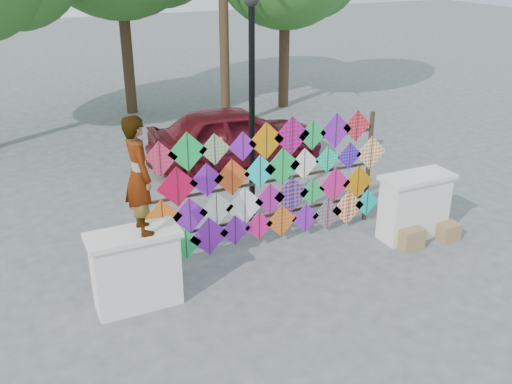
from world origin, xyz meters
TOP-DOWN VIEW (x-y plane):
  - ground at (0.00, 0.00)m, footprint 80.00×80.00m
  - parapet_left at (-2.70, -0.20)m, footprint 1.40×0.65m
  - parapet_right at (2.70, -0.20)m, footprint 1.40×0.65m
  - kite_rack at (0.07, 0.72)m, footprint 4.97×0.24m
  - vendor_woman at (-2.53, -0.20)m, footprint 0.45×0.67m
  - sedan at (1.21, 4.99)m, footprint 4.57×2.13m
  - lamppost at (0.30, 2.00)m, footprint 0.28×0.28m
  - cardboard_box_near at (2.37, -0.53)m, footprint 0.45×0.40m
  - cardboard_box_far at (3.25, -0.58)m, footprint 0.40×0.37m

SIDE VIEW (x-z plane):
  - ground at x=0.00m, z-range 0.00..0.00m
  - cardboard_box_far at x=3.25m, z-range 0.00..0.34m
  - cardboard_box_near at x=2.37m, z-range 0.00..0.40m
  - parapet_left at x=-2.70m, z-range 0.01..1.29m
  - parapet_right at x=2.70m, z-range 0.01..1.29m
  - sedan at x=1.21m, z-range 0.00..1.51m
  - kite_rack at x=0.07m, z-range 0.00..2.45m
  - vendor_woman at x=-2.53m, z-range 1.28..3.07m
  - lamppost at x=0.30m, z-range 0.46..4.92m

